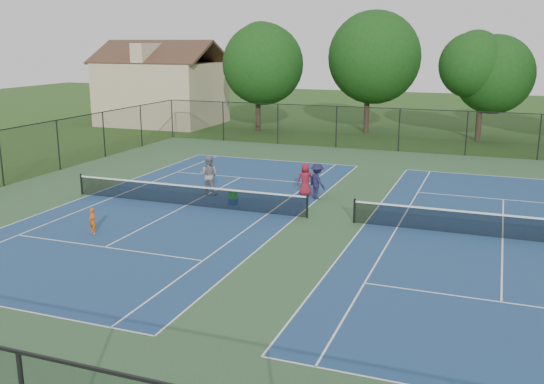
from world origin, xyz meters
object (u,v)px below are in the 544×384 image
at_px(ball_crate, 233,202).
at_px(ball_hopper, 233,194).
at_px(clapboard_house, 162,90).
at_px(child_player, 92,221).
at_px(bystander_c, 305,180).
at_px(tree_back_b, 369,53).
at_px(instructor, 209,175).
at_px(tree_back_c, 483,69).
at_px(bystander_b, 317,181).
at_px(tree_back_a, 258,59).

distance_m(ball_crate, ball_hopper, 0.35).
height_order(clapboard_house, ball_crate, clapboard_house).
distance_m(child_player, ball_crate, 6.98).
relative_size(clapboard_house, bystander_c, 6.59).
distance_m(clapboard_house, ball_crate, 30.22).
distance_m(tree_back_b, instructor, 24.48).
bearing_deg(tree_back_c, ball_hopper, -112.54).
xyz_separation_m(clapboard_house, instructor, (16.03, -22.64, -2.11)).
xyz_separation_m(tree_back_c, ball_crate, (-10.00, -24.10, -5.33)).
height_order(tree_back_b, child_player, tree_back_b).
bearing_deg(bystander_b, ball_crate, 75.15).
bearing_deg(child_player, tree_back_b, 104.19).
bearing_deg(tree_back_c, child_player, -114.06).
relative_size(tree_back_a, tree_back_b, 0.91).
bearing_deg(ball_hopper, tree_back_b, 87.72).
xyz_separation_m(tree_back_a, ball_crate, (8.00, -23.10, -5.89)).
bearing_deg(clapboard_house, ball_hopper, -53.24).
height_order(tree_back_a, tree_back_c, tree_back_a).
bearing_deg(instructor, ball_crate, 141.63).
height_order(bystander_c, ball_hopper, bystander_c).
height_order(instructor, ball_hopper, instructor).
bearing_deg(tree_back_c, clapboard_house, -180.00).
distance_m(tree_back_c, bystander_b, 23.11).
bearing_deg(ball_hopper, ball_crate, 0.00).
distance_m(child_player, bystander_c, 10.83).
relative_size(tree_back_a, ball_hopper, 22.41).
distance_m(tree_back_c, child_player, 33.38).
xyz_separation_m(tree_back_a, clapboard_house, (-10.00, 1.00, -2.95)).
height_order(clapboard_house, instructor, clapboard_house).
height_order(tree_back_c, ball_hopper, tree_back_c).
relative_size(tree_back_b, ball_hopper, 24.56).
relative_size(clapboard_house, bystander_b, 6.09).
xyz_separation_m(bystander_b, ball_hopper, (-3.41, -2.43, -0.38)).
height_order(tree_back_a, ball_crate, tree_back_a).
relative_size(child_player, ball_hopper, 2.61).
xyz_separation_m(tree_back_c, ball_hopper, (-10.00, -24.10, -4.98)).
xyz_separation_m(instructor, ball_crate, (1.97, -1.46, -0.83)).
bearing_deg(ball_hopper, bystander_c, 47.18).
bearing_deg(tree_back_b, ball_crate, -92.28).
height_order(child_player, ball_crate, child_player).
height_order(clapboard_house, bystander_b, clapboard_house).
relative_size(tree_back_a, bystander_c, 5.59).
bearing_deg(tree_back_c, tree_back_b, 173.66).
bearing_deg(instructor, child_player, 76.87).
height_order(clapboard_house, child_player, clapboard_house).
bearing_deg(tree_back_a, instructor, -74.44).
distance_m(tree_back_a, ball_crate, 25.14).
xyz_separation_m(tree_back_a, bystander_b, (11.41, -20.67, -5.15)).
relative_size(tree_back_c, ball_hopper, 20.56).
relative_size(instructor, bystander_b, 1.11).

